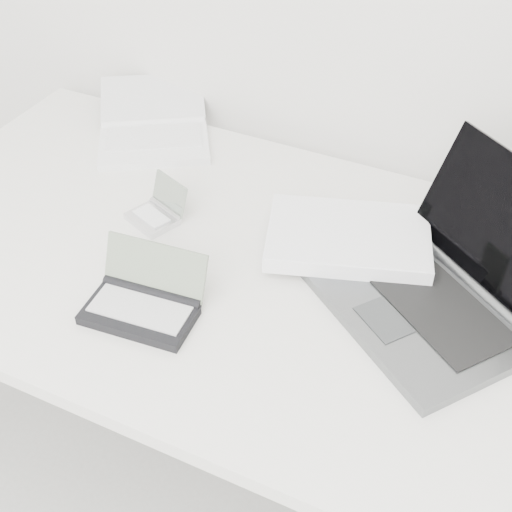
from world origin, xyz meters
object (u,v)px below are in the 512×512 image
at_px(palmtop_charcoal, 144,302).
at_px(laptop_large, 401,265).
at_px(desk, 280,291).
at_px(netbook_open_white, 154,131).

bearing_deg(palmtop_charcoal, laptop_large, 30.11).
xyz_separation_m(desk, palmtop_charcoal, (-0.17, -0.19, 0.07)).
bearing_deg(netbook_open_white, palmtop_charcoal, -91.87).
xyz_separation_m(netbook_open_white, palmtop_charcoal, (0.28, -0.49, 0.00)).
bearing_deg(desk, laptop_large, 19.75).
relative_size(desk, palmtop_charcoal, 8.10).
bearing_deg(laptop_large, desk, -124.03).
distance_m(desk, laptop_large, 0.23).
xyz_separation_m(laptop_large, netbook_open_white, (-0.65, 0.23, -0.02)).
relative_size(netbook_open_white, palmtop_charcoal, 2.00).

